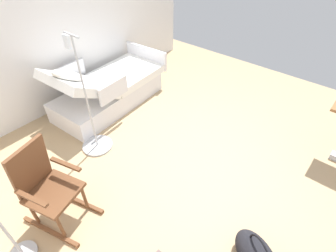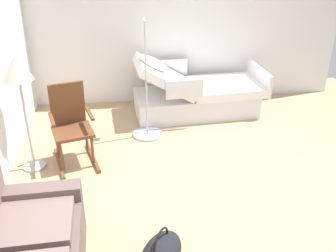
# 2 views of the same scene
# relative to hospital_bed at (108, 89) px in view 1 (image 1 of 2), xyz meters

# --- Properties ---
(ground_plane) EXTENTS (6.41, 6.41, 0.00)m
(ground_plane) POSITION_rel_hospital_bed_xyz_m (-1.91, 0.08, -0.31)
(ground_plane) COLOR tan
(side_wall) EXTENTS (0.10, 5.33, 2.70)m
(side_wall) POSITION_rel_hospital_bed_xyz_m (0.67, 0.08, 1.04)
(side_wall) COLOR white
(side_wall) RESTS_ON ground
(hospital_bed) EXTENTS (1.10, 2.12, 1.07)m
(hospital_bed) POSITION_rel_hospital_bed_xyz_m (0.00, 0.00, 0.00)
(hospital_bed) COLOR silver
(hospital_bed) RESTS_ON ground
(rocking_chair) EXTENTS (0.86, 0.65, 1.05)m
(rocking_chair) POSITION_rel_hospital_bed_xyz_m (-1.25, 1.85, 0.20)
(rocking_chair) COLOR brown
(rocking_chair) RESTS_ON ground
(iv_pole) EXTENTS (0.44, 0.44, 1.69)m
(iv_pole) POSITION_rel_hospital_bed_xyz_m (-0.69, 0.85, -0.06)
(iv_pole) COLOR #B2B5BA
(iv_pole) RESTS_ON ground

